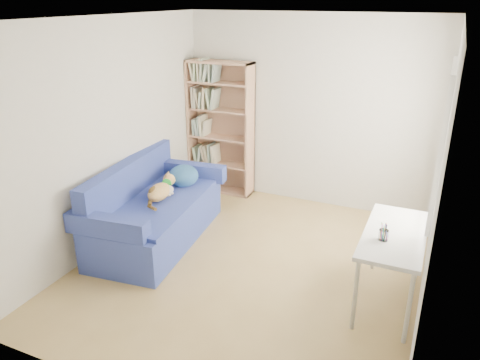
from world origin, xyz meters
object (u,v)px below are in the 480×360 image
object	(u,v)px
desk	(394,240)
pen_cup	(384,234)
bookshelf	(221,134)
sofa	(155,211)

from	to	relation	value
desk	pen_cup	size ratio (longest dim) A/B	7.17
pen_cup	bookshelf	bearing A→B (deg)	142.22
sofa	desk	distance (m)	2.80
desk	bookshelf	bearing A→B (deg)	145.64
sofa	bookshelf	distance (m)	1.77
bookshelf	desk	xyz separation A→B (m)	(2.71, -1.85, -0.22)
sofa	bookshelf	world-z (taller)	bookshelf
desk	pen_cup	distance (m)	0.24
sofa	pen_cup	distance (m)	2.75
bookshelf	desk	distance (m)	3.29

